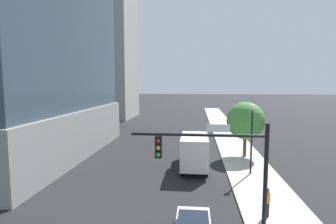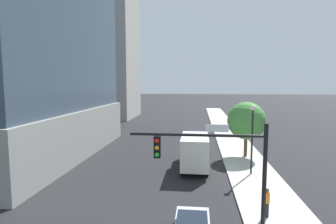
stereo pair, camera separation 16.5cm
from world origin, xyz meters
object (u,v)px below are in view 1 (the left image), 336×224
at_px(street_lamp, 252,130).
at_px(car_blue, 195,135).
at_px(pedestrian_orange_shirt, 267,202).
at_px(construction_building, 102,36).
at_px(traffic_light_pole, 218,163).
at_px(box_truck, 194,150).
at_px(street_tree, 245,121).

height_order(street_lamp, car_blue, street_lamp).
bearing_deg(street_lamp, car_blue, 108.31).
xyz_separation_m(street_lamp, pedestrian_orange_shirt, (-0.59, -8.02, -3.09)).
distance_m(construction_building, pedestrian_orange_shirt, 57.72).
xyz_separation_m(construction_building, traffic_light_pole, (23.50, -51.33, -14.89)).
distance_m(car_blue, pedestrian_orange_shirt, 23.75).
height_order(street_lamp, box_truck, street_lamp).
bearing_deg(street_tree, box_truck, -141.20).
relative_size(traffic_light_pole, pedestrian_orange_shirt, 3.61).
bearing_deg(pedestrian_orange_shirt, traffic_light_pole, -132.66).
relative_size(construction_building, street_lamp, 6.89).
bearing_deg(street_lamp, traffic_light_pole, -108.60).
bearing_deg(pedestrian_orange_shirt, car_blue, 100.86).
relative_size(street_lamp, street_tree, 1.02).
distance_m(construction_building, car_blue, 37.99).
bearing_deg(street_tree, car_blue, 120.97).
xyz_separation_m(car_blue, pedestrian_orange_shirt, (4.47, -23.33, 0.36)).
relative_size(construction_building, traffic_light_pole, 6.54).
bearing_deg(pedestrian_orange_shirt, construction_building, 119.33).
bearing_deg(pedestrian_orange_shirt, box_truck, 115.12).
height_order(box_truck, pedestrian_orange_shirt, box_truck).
xyz_separation_m(street_tree, car_blue, (-5.58, 9.30, -3.43)).
bearing_deg(box_truck, street_lamp, -16.76).
xyz_separation_m(traffic_light_pole, street_tree, (4.42, 17.63, -0.34)).
bearing_deg(construction_building, traffic_light_pole, -65.40).
relative_size(construction_building, street_tree, 7.01).
bearing_deg(car_blue, construction_building, 132.47).
bearing_deg(box_truck, street_tree, 38.80).
relative_size(box_truck, pedestrian_orange_shirt, 4.01).
bearing_deg(traffic_light_pole, street_lamp, 71.40).
distance_m(construction_building, street_lamp, 50.59).
distance_m(traffic_light_pole, car_blue, 27.21).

